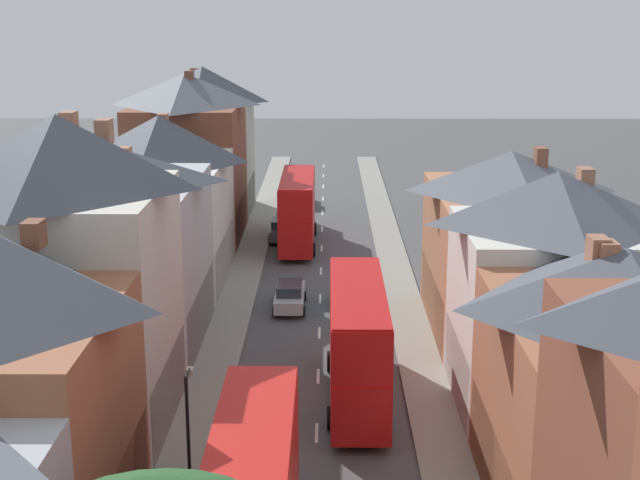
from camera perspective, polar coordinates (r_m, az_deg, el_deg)
pavement_left at (r=57.15m, az=-5.10°, el=-3.05°), size 2.20×104.00×0.14m
pavement_right at (r=57.07m, az=5.16°, el=-3.07°), size 2.20×104.00×0.14m
centre_line_dashes at (r=55.00m, az=0.01°, el=-3.77°), size 0.14×97.80×0.01m
terrace_row_left at (r=45.78m, az=-12.94°, el=-0.47°), size 8.00×78.12×13.33m
terrace_row_right at (r=30.45m, az=19.35°, el=-8.35°), size 8.00×48.38×14.32m
double_decker_bus_lead at (r=40.30m, az=2.40°, el=-6.50°), size 2.74×10.80×5.30m
double_decker_bus_far_approaching at (r=66.62m, az=-1.45°, el=1.99°), size 2.74×10.80×5.30m
car_near_blue at (r=81.22m, az=-1.10°, el=2.81°), size 1.90×4.33×1.57m
car_near_silver at (r=52.97m, az=1.95°, el=-3.58°), size 1.90×4.43×1.62m
car_parked_right_a at (r=85.99m, az=-1.88°, el=3.47°), size 1.90×3.94×1.59m
car_mid_white at (r=52.98m, az=-1.95°, el=-3.56°), size 1.90×4.54×1.64m
car_far_grey at (r=68.65m, az=-2.48°, el=0.67°), size 1.90×4.15×1.71m
street_lamp at (r=31.20m, az=-8.39°, el=-12.34°), size 0.20×1.12×5.50m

